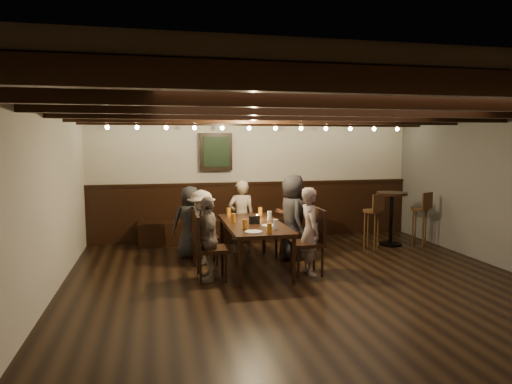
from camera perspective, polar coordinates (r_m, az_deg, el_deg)
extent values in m
plane|color=black|center=(6.08, 7.13, -12.43)|extent=(7.00, 7.00, 0.00)
plane|color=black|center=(5.77, 7.47, 10.75)|extent=(7.00, 7.00, 0.00)
plane|color=beige|center=(9.16, -0.10, 1.67)|extent=(6.50, 0.00, 6.50)
plane|color=beige|center=(5.62, -25.71, -1.98)|extent=(0.00, 7.00, 7.00)
cube|color=black|center=(9.19, -0.04, -2.39)|extent=(6.50, 0.08, 1.10)
cube|color=black|center=(8.86, -4.76, -4.89)|extent=(3.00, 0.45, 0.45)
cube|color=black|center=(8.89, -5.02, 5.05)|extent=(0.62, 0.12, 0.72)
cube|color=black|center=(8.83, -4.97, 5.04)|extent=(0.50, 0.02, 0.58)
cube|color=black|center=(3.20, 25.77, 12.09)|extent=(6.50, 0.10, 0.16)
cube|color=black|center=(4.17, 15.73, 11.01)|extent=(6.50, 0.10, 0.16)
cube|color=black|center=(5.22, 9.65, 10.18)|extent=(6.50, 0.10, 0.16)
cube|color=black|center=(6.31, 5.64, 9.58)|extent=(6.50, 0.10, 0.16)
cube|color=black|center=(7.42, 2.84, 9.12)|extent=(6.50, 0.10, 0.16)
cube|color=black|center=(8.55, 0.77, 8.77)|extent=(6.50, 0.10, 0.16)
sphere|color=#FFE099|center=(8.34, -18.11, 7.69)|extent=(0.07, 0.07, 0.07)
sphere|color=#FFE099|center=(8.32, -8.55, 7.94)|extent=(0.07, 0.07, 0.07)
sphere|color=#FFE099|center=(8.52, 0.80, 7.97)|extent=(0.07, 0.07, 0.07)
sphere|color=#FFE099|center=(8.94, 9.49, 7.81)|extent=(0.07, 0.07, 0.07)
sphere|color=#FFE099|center=(9.53, 17.25, 7.52)|extent=(0.07, 0.07, 0.07)
cube|color=black|center=(6.97, -0.29, -4.12)|extent=(0.86, 1.90, 0.06)
cylinder|color=black|center=(6.13, -1.99, -9.03)|extent=(0.06, 0.06, 0.66)
cylinder|color=black|center=(7.84, -4.30, -5.61)|extent=(0.06, 0.06, 0.66)
cylinder|color=black|center=(6.29, 4.74, -8.63)|extent=(0.06, 0.06, 0.66)
cylinder|color=black|center=(7.97, 1.01, -5.39)|extent=(0.06, 0.06, 0.66)
cube|color=black|center=(7.35, -6.39, -5.67)|extent=(0.41, 0.41, 0.05)
cube|color=black|center=(7.29, -7.86, -3.81)|extent=(0.04, 0.41, 0.45)
cube|color=black|center=(6.48, -5.58, -7.16)|extent=(0.43, 0.43, 0.05)
cube|color=black|center=(6.40, -7.33, -4.96)|extent=(0.04, 0.43, 0.47)
cube|color=black|center=(7.61, 4.20, -4.98)|extent=(0.44, 0.44, 0.05)
cube|color=black|center=(7.62, 5.66, -2.93)|extent=(0.04, 0.44, 0.48)
cube|color=black|center=(6.77, 6.35, -6.43)|extent=(0.45, 0.45, 0.05)
cube|color=black|center=(6.78, 7.99, -4.11)|extent=(0.04, 0.44, 0.48)
imported|color=#242527|center=(7.74, -8.22, -3.71)|extent=(0.60, 0.39, 1.21)
imported|color=gray|center=(7.99, -1.84, -3.09)|extent=(0.47, 0.31, 1.28)
imported|color=#4E261A|center=(8.05, 4.68, -2.80)|extent=(0.66, 0.51, 1.34)
imported|color=#A9998F|center=(7.31, -6.80, -4.39)|extent=(0.44, 0.77, 1.19)
imported|color=gray|center=(6.44, -6.04, -5.82)|extent=(0.30, 0.70, 1.20)
imported|color=black|center=(7.58, 4.57, -3.14)|extent=(0.45, 0.69, 1.41)
imported|color=gray|center=(6.75, 6.77, -4.87)|extent=(0.31, 0.47, 1.29)
cylinder|color=#BF7219|center=(7.58, -3.45, -2.52)|extent=(0.07, 0.07, 0.14)
cylinder|color=#BF7219|center=(7.63, 0.55, -2.45)|extent=(0.07, 0.07, 0.14)
cylinder|color=#BF7219|center=(6.99, -2.87, -3.27)|extent=(0.07, 0.07, 0.14)
cylinder|color=silver|center=(7.21, 1.72, -2.98)|extent=(0.07, 0.07, 0.14)
cylinder|color=#BF7219|center=(6.47, -1.38, -4.05)|extent=(0.07, 0.07, 0.14)
cylinder|color=silver|center=(6.47, 2.45, -4.07)|extent=(0.07, 0.07, 0.14)
cylinder|color=#BF7219|center=(6.20, 1.68, -4.53)|extent=(0.07, 0.07, 0.14)
cylinder|color=white|center=(6.26, -0.32, -5.00)|extent=(0.24, 0.24, 0.01)
cylinder|color=white|center=(6.71, 1.74, -4.22)|extent=(0.24, 0.24, 0.01)
cube|color=black|center=(6.91, -0.21, -3.48)|extent=(0.15, 0.10, 0.12)
cylinder|color=beige|center=(7.27, 0.15, -3.25)|extent=(0.05, 0.05, 0.05)
cylinder|color=black|center=(9.03, 16.44, -6.25)|extent=(0.41, 0.41, 0.04)
cylinder|color=black|center=(8.94, 16.53, -3.30)|extent=(0.07, 0.07, 0.94)
cylinder|color=black|center=(8.87, 16.64, -0.18)|extent=(0.57, 0.57, 0.05)
cylinder|color=#3A2512|center=(8.50, 14.28, -2.31)|extent=(0.32, 0.32, 0.05)
cube|color=#3A2512|center=(8.38, 15.06, -1.29)|extent=(0.28, 0.12, 0.30)
cylinder|color=#3A2512|center=(9.03, 19.82, -1.99)|extent=(0.32, 0.32, 0.05)
cube|color=#3A2512|center=(8.93, 20.64, -1.02)|extent=(0.27, 0.13, 0.30)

